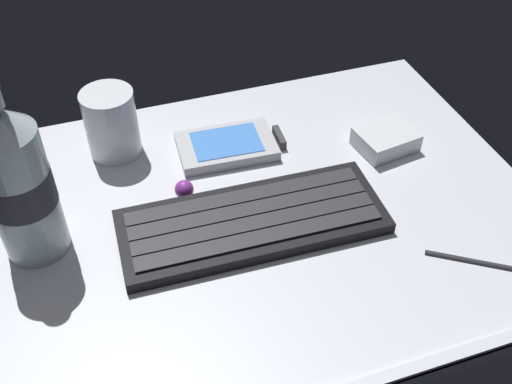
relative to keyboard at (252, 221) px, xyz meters
The scene contains 8 objects.
ground_plane 2.79cm from the keyboard, 58.19° to the left, with size 64.00×48.00×2.80cm.
keyboard is the anchor object (origin of this frame).
handheld_device 13.65cm from the keyboard, 82.49° to the left, with size 13.12×8.30×1.50cm.
juice_cup 21.88cm from the keyboard, 123.62° to the left, with size 6.40×6.40×8.50cm.
water_bottle 24.27cm from the keyboard, 168.42° to the left, with size 6.73×6.73×20.80cm.
charger_block 21.74cm from the keyboard, 21.08° to the left, with size 7.00×5.60×2.40cm, color silver.
trackball_mouse 9.18cm from the keyboard, 129.82° to the left, with size 2.20×2.20×2.20cm, color purple.
stylus_pen 23.38cm from the keyboard, 31.37° to the right, with size 0.70×0.70×9.50cm, color #26262B.
Camera 1 is at (-15.68, -46.31, 48.36)cm, focal length 42.80 mm.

